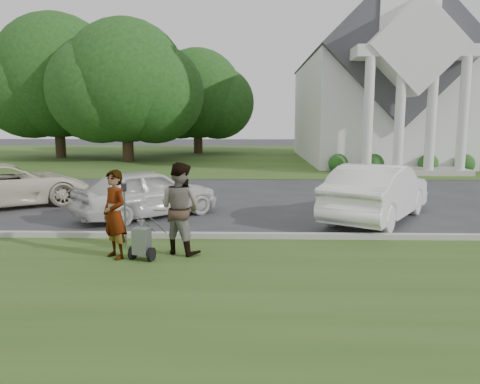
{
  "coord_description": "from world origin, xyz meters",
  "views": [
    {
      "loc": [
        0.66,
        -10.54,
        2.87
      ],
      "look_at": [
        0.39,
        0.0,
        1.24
      ],
      "focal_mm": 35.0,
      "sensor_mm": 36.0,
      "label": 1
    }
  ],
  "objects_px": {
    "church": "(372,75)",
    "tree_far": "(57,82)",
    "person_left": "(115,215)",
    "parking_meter_near": "(125,206)",
    "tree_back": "(197,98)",
    "car_b": "(147,193)",
    "person_right": "(180,209)",
    "tree_left": "(126,87)",
    "striping_cart": "(142,242)",
    "car_a": "(7,185)",
    "car_d": "(378,192)"
  },
  "relations": [
    {
      "from": "church",
      "to": "parking_meter_near",
      "type": "xyz_separation_m",
      "value": [
        -11.24,
        -23.22,
        -5.01
      ]
    },
    {
      "from": "person_right",
      "to": "parking_meter_near",
      "type": "xyz_separation_m",
      "value": [
        -1.37,
        0.63,
        -0.06
      ]
    },
    {
      "from": "striping_cart",
      "to": "car_a",
      "type": "distance_m",
      "value": 8.42
    },
    {
      "from": "person_left",
      "to": "car_d",
      "type": "relative_size",
      "value": 0.37
    },
    {
      "from": "person_left",
      "to": "car_b",
      "type": "height_order",
      "value": "person_left"
    },
    {
      "from": "church",
      "to": "tree_left",
      "type": "height_order",
      "value": "church"
    },
    {
      "from": "car_a",
      "to": "car_d",
      "type": "xyz_separation_m",
      "value": [
        11.79,
        -1.85,
        0.09
      ]
    },
    {
      "from": "striping_cart",
      "to": "person_right",
      "type": "distance_m",
      "value": 1.07
    },
    {
      "from": "tree_far",
      "to": "car_b",
      "type": "relative_size",
      "value": 2.71
    },
    {
      "from": "tree_left",
      "to": "striping_cart",
      "type": "distance_m",
      "value": 24.59
    },
    {
      "from": "church",
      "to": "striping_cart",
      "type": "height_order",
      "value": "church"
    },
    {
      "from": "tree_far",
      "to": "person_left",
      "type": "xyz_separation_m",
      "value": [
        11.84,
        -26.12,
        -4.77
      ]
    },
    {
      "from": "person_right",
      "to": "parking_meter_near",
      "type": "height_order",
      "value": "person_right"
    },
    {
      "from": "tree_left",
      "to": "person_left",
      "type": "relative_size",
      "value": 5.75
    },
    {
      "from": "tree_back",
      "to": "person_right",
      "type": "height_order",
      "value": "tree_back"
    },
    {
      "from": "striping_cart",
      "to": "car_d",
      "type": "xyz_separation_m",
      "value": [
        5.88,
        4.13,
        0.42
      ]
    },
    {
      "from": "car_a",
      "to": "car_d",
      "type": "height_order",
      "value": "car_d"
    },
    {
      "from": "tree_left",
      "to": "tree_far",
      "type": "bearing_deg",
      "value": 153.44
    },
    {
      "from": "church",
      "to": "car_d",
      "type": "relative_size",
      "value": 4.87
    },
    {
      "from": "tree_far",
      "to": "car_a",
      "type": "bearing_deg",
      "value": -72.21
    },
    {
      "from": "tree_left",
      "to": "car_b",
      "type": "relative_size",
      "value": 2.48
    },
    {
      "from": "tree_left",
      "to": "car_b",
      "type": "bearing_deg",
      "value": -73.6
    },
    {
      "from": "tree_back",
      "to": "parking_meter_near",
      "type": "distance_m",
      "value": 30.38
    },
    {
      "from": "person_right",
      "to": "parking_meter_near",
      "type": "relative_size",
      "value": 1.34
    },
    {
      "from": "parking_meter_near",
      "to": "tree_left",
      "type": "bearing_deg",
      "value": 104.63
    },
    {
      "from": "person_right",
      "to": "tree_far",
      "type": "bearing_deg",
      "value": -35.8
    },
    {
      "from": "person_left",
      "to": "parking_meter_near",
      "type": "relative_size",
      "value": 1.26
    },
    {
      "from": "church",
      "to": "tree_far",
      "type": "height_order",
      "value": "church"
    },
    {
      "from": "parking_meter_near",
      "to": "person_left",
      "type": "bearing_deg",
      "value": -85.98
    },
    {
      "from": "person_left",
      "to": "parking_meter_near",
      "type": "height_order",
      "value": "person_left"
    },
    {
      "from": "car_b",
      "to": "car_a",
      "type": "bearing_deg",
      "value": 32.03
    },
    {
      "from": "tree_back",
      "to": "parking_meter_near",
      "type": "relative_size",
      "value": 6.55
    },
    {
      "from": "church",
      "to": "car_b",
      "type": "xyz_separation_m",
      "value": [
        -11.45,
        -20.02,
        -5.21
      ]
    },
    {
      "from": "church",
      "to": "tree_far",
      "type": "distance_m",
      "value": 23.09
    },
    {
      "from": "tree_back",
      "to": "car_d",
      "type": "bearing_deg",
      "value": -72.99
    },
    {
      "from": "church",
      "to": "person_right",
      "type": "distance_m",
      "value": 26.28
    },
    {
      "from": "tree_back",
      "to": "person_left",
      "type": "height_order",
      "value": "tree_back"
    },
    {
      "from": "tree_back",
      "to": "parking_meter_near",
      "type": "height_order",
      "value": "tree_back"
    },
    {
      "from": "person_right",
      "to": "tree_left",
      "type": "bearing_deg",
      "value": -45.41
    },
    {
      "from": "tree_left",
      "to": "tree_back",
      "type": "bearing_deg",
      "value": 63.43
    },
    {
      "from": "person_left",
      "to": "car_a",
      "type": "distance_m",
      "value": 7.91
    },
    {
      "from": "tree_back",
      "to": "car_a",
      "type": "height_order",
      "value": "tree_back"
    },
    {
      "from": "person_left",
      "to": "person_right",
      "type": "relative_size",
      "value": 0.94
    },
    {
      "from": "tree_left",
      "to": "car_a",
      "type": "xyz_separation_m",
      "value": [
        0.51,
        -17.28,
        -4.39
      ]
    },
    {
      "from": "church",
      "to": "tree_back",
      "type": "distance_m",
      "value": 14.77
    },
    {
      "from": "tree_left",
      "to": "parking_meter_near",
      "type": "xyz_separation_m",
      "value": [
        5.77,
        -22.09,
        -4.18
      ]
    },
    {
      "from": "tree_back",
      "to": "parking_meter_near",
      "type": "xyz_separation_m",
      "value": [
        1.77,
        -30.09,
        -3.8
      ]
    },
    {
      "from": "person_left",
      "to": "tree_back",
      "type": "bearing_deg",
      "value": 136.5
    },
    {
      "from": "person_left",
      "to": "person_right",
      "type": "distance_m",
      "value": 1.36
    },
    {
      "from": "tree_back",
      "to": "car_b",
      "type": "xyz_separation_m",
      "value": [
        1.56,
        -26.89,
        -4.0
      ]
    }
  ]
}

